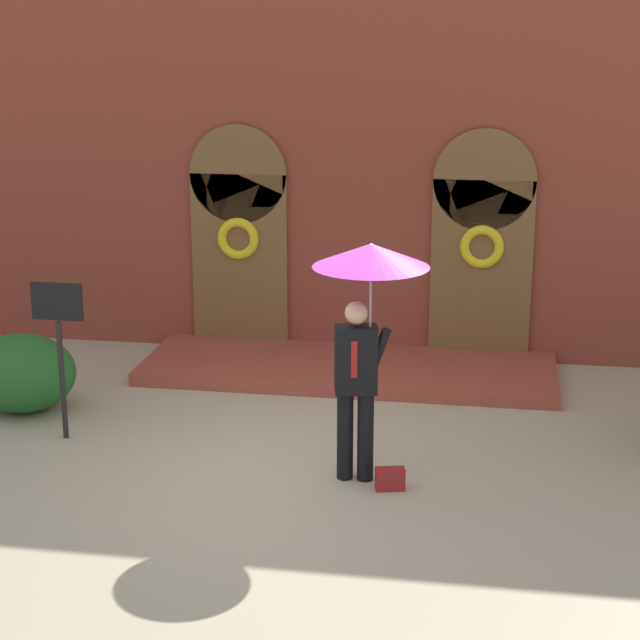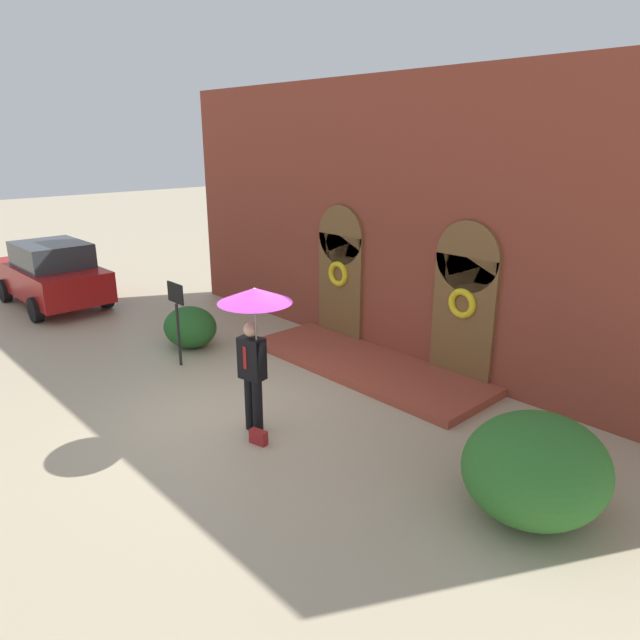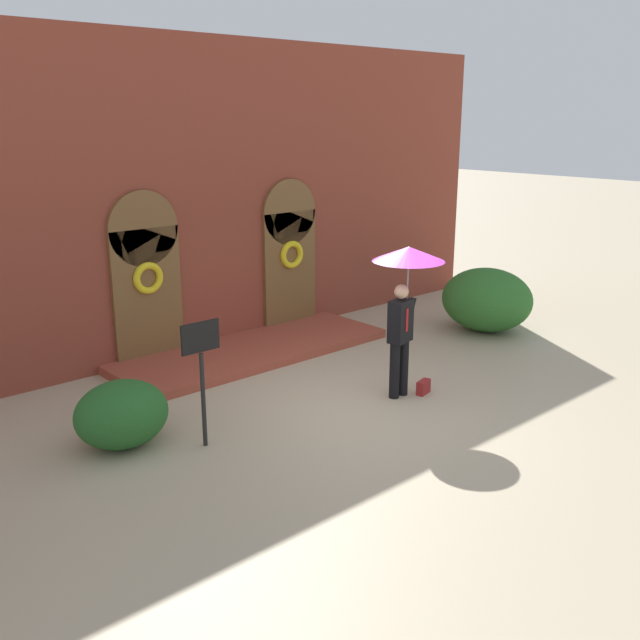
{
  "view_description": "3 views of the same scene",
  "coord_description": "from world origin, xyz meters",
  "px_view_note": "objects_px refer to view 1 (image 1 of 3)",
  "views": [
    {
      "loc": [
        1.78,
        -9.7,
        4.36
      ],
      "look_at": [
        -0.05,
        1.16,
        1.25
      ],
      "focal_mm": 60.0,
      "sensor_mm": 36.0,
      "label": 1
    },
    {
      "loc": [
        7.11,
        -4.83,
        4.44
      ],
      "look_at": [
        0.43,
        1.4,
        1.5
      ],
      "focal_mm": 32.0,
      "sensor_mm": 36.0,
      "label": 2
    },
    {
      "loc": [
        -7.34,
        -7.07,
        4.27
      ],
      "look_at": [
        0.2,
        1.42,
        0.98
      ],
      "focal_mm": 40.0,
      "sensor_mm": 36.0,
      "label": 3
    }
  ],
  "objects_px": {
    "person_with_umbrella": "(367,290)",
    "shrub_left": "(21,373)",
    "handbag": "(390,479)",
    "sign_post": "(59,334)"
  },
  "relations": [
    {
      "from": "person_with_umbrella",
      "to": "shrub_left",
      "type": "relative_size",
      "value": 1.88
    },
    {
      "from": "handbag",
      "to": "shrub_left",
      "type": "relative_size",
      "value": 0.22
    },
    {
      "from": "sign_post",
      "to": "shrub_left",
      "type": "xyz_separation_m",
      "value": [
        -0.81,
        0.73,
        -0.71
      ]
    },
    {
      "from": "handbag",
      "to": "shrub_left",
      "type": "distance_m",
      "value": 4.65
    },
    {
      "from": "sign_post",
      "to": "shrub_left",
      "type": "bearing_deg",
      "value": 138.1
    },
    {
      "from": "person_with_umbrella",
      "to": "handbag",
      "type": "distance_m",
      "value": 1.83
    },
    {
      "from": "person_with_umbrella",
      "to": "handbag",
      "type": "relative_size",
      "value": 8.44
    },
    {
      "from": "handbag",
      "to": "shrub_left",
      "type": "bearing_deg",
      "value": 147.47
    },
    {
      "from": "handbag",
      "to": "shrub_left",
      "type": "height_order",
      "value": "shrub_left"
    },
    {
      "from": "handbag",
      "to": "sign_post",
      "type": "xyz_separation_m",
      "value": [
        -3.59,
        0.74,
        1.05
      ]
    }
  ]
}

